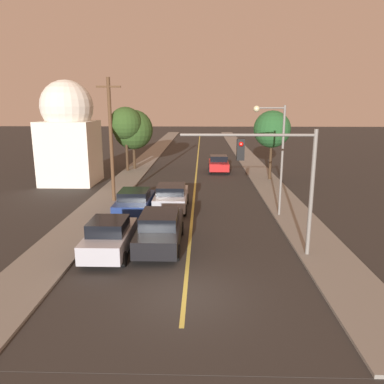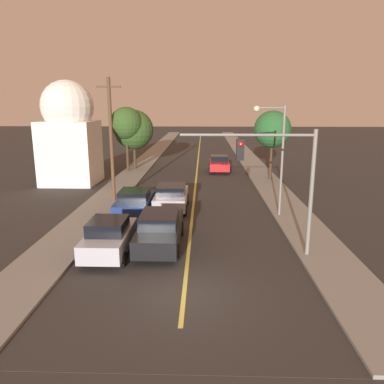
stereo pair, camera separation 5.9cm
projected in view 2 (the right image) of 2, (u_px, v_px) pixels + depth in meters
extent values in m
plane|color=#2D2B28|center=(184.00, 296.00, 13.30)|extent=(200.00, 200.00, 0.00)
cube|color=#2D2B28|center=(198.00, 156.00, 48.31)|extent=(9.81, 80.00, 0.01)
cube|color=#D1C14C|center=(198.00, 156.00, 48.31)|extent=(0.16, 76.00, 0.00)
cube|color=gray|center=(151.00, 156.00, 48.49)|extent=(2.50, 80.00, 0.12)
cube|color=gray|center=(246.00, 156.00, 48.11)|extent=(2.50, 80.00, 0.12)
cube|color=black|center=(160.00, 231.00, 17.76)|extent=(1.91, 5.15, 0.79)
cube|color=black|center=(159.00, 219.00, 17.40)|extent=(1.68, 2.32, 0.59)
cylinder|color=black|center=(146.00, 228.00, 19.44)|extent=(0.22, 0.69, 0.69)
cylinder|color=black|center=(181.00, 228.00, 19.38)|extent=(0.22, 0.69, 0.69)
cylinder|color=black|center=(135.00, 252.00, 16.33)|extent=(0.22, 0.69, 0.69)
cylinder|color=black|center=(177.00, 252.00, 16.27)|extent=(0.22, 0.69, 0.69)
cube|color=#A5A8B2|center=(172.00, 198.00, 24.00)|extent=(1.95, 4.51, 0.77)
cube|color=black|center=(171.00, 189.00, 23.67)|extent=(1.72, 2.03, 0.52)
cylinder|color=black|center=(160.00, 198.00, 25.47)|extent=(0.22, 0.71, 0.71)
cylinder|color=black|center=(187.00, 199.00, 25.42)|extent=(0.22, 0.71, 0.71)
cylinder|color=black|center=(154.00, 210.00, 22.75)|extent=(0.22, 0.71, 0.71)
cylinder|color=black|center=(185.00, 210.00, 22.70)|extent=(0.22, 0.71, 0.71)
cube|color=#A5A8B2|center=(110.00, 239.00, 16.80)|extent=(1.79, 4.10, 0.79)
cube|color=black|center=(108.00, 226.00, 16.48)|extent=(1.57, 1.84, 0.58)
cylinder|color=black|center=(99.00, 237.00, 18.15)|extent=(0.22, 0.66, 0.66)
cylinder|color=black|center=(134.00, 238.00, 18.10)|extent=(0.22, 0.66, 0.66)
cylinder|color=black|center=(83.00, 259.00, 15.68)|extent=(0.22, 0.66, 0.66)
cylinder|color=black|center=(123.00, 259.00, 15.63)|extent=(0.22, 0.66, 0.66)
cube|color=navy|center=(135.00, 203.00, 22.99)|extent=(1.95, 4.45, 0.68)
cube|color=black|center=(134.00, 194.00, 22.68)|extent=(1.72, 2.00, 0.52)
cylinder|color=black|center=(125.00, 203.00, 24.44)|extent=(0.22, 0.70, 0.70)
cylinder|color=black|center=(153.00, 203.00, 24.39)|extent=(0.22, 0.70, 0.70)
cylinder|color=black|center=(115.00, 215.00, 21.76)|extent=(0.22, 0.70, 0.70)
cylinder|color=black|center=(147.00, 215.00, 21.70)|extent=(0.22, 0.70, 0.70)
cube|color=red|center=(219.00, 165.00, 37.08)|extent=(1.88, 3.84, 0.75)
cube|color=black|center=(219.00, 158.00, 37.08)|extent=(1.66, 1.73, 0.55)
cylinder|color=black|center=(229.00, 171.00, 35.98)|extent=(0.22, 0.66, 0.66)
cylinder|color=black|center=(210.00, 171.00, 36.04)|extent=(0.22, 0.66, 0.66)
cylinder|color=black|center=(227.00, 167.00, 38.30)|extent=(0.22, 0.66, 0.66)
cylinder|color=black|center=(210.00, 167.00, 38.35)|extent=(0.22, 0.66, 0.66)
cylinder|color=slate|center=(311.00, 194.00, 16.07)|extent=(0.18, 0.18, 5.51)
cylinder|color=slate|center=(247.00, 135.00, 15.58)|extent=(5.64, 0.12, 0.12)
cube|color=black|center=(240.00, 150.00, 15.72)|extent=(0.32, 0.28, 0.90)
sphere|color=red|center=(241.00, 144.00, 15.49)|extent=(0.20, 0.20, 0.20)
cylinder|color=slate|center=(282.00, 162.00, 21.85)|extent=(0.14, 0.14, 6.45)
cylinder|color=slate|center=(271.00, 108.00, 21.17)|extent=(1.60, 0.09, 0.09)
sphere|color=beige|center=(257.00, 109.00, 21.20)|extent=(0.36, 0.36, 0.36)
cylinder|color=#513823|center=(111.00, 141.00, 24.95)|extent=(0.24, 0.24, 8.20)
cube|color=#513823|center=(109.00, 87.00, 24.14)|extent=(1.60, 0.12, 0.12)
cylinder|color=#3D2B1C|center=(127.00, 153.00, 37.00)|extent=(0.27, 0.27, 3.55)
sphere|color=#2D4C1E|center=(126.00, 123.00, 36.33)|extent=(3.16, 3.16, 3.16)
cylinder|color=#3D2B1C|center=(135.00, 156.00, 38.24)|extent=(0.29, 0.29, 2.60)
sphere|color=#2D4C1E|center=(134.00, 130.00, 37.62)|extent=(3.95, 3.95, 3.95)
cylinder|color=#3D2B1C|center=(271.00, 161.00, 32.79)|extent=(0.25, 0.25, 3.27)
sphere|color=#235628|center=(272.00, 129.00, 32.16)|extent=(3.18, 3.18, 3.18)
cube|color=silver|center=(71.00, 153.00, 31.57)|extent=(4.34, 4.34, 5.25)
sphere|color=silver|center=(67.00, 106.00, 30.70)|extent=(4.27, 4.27, 4.27)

